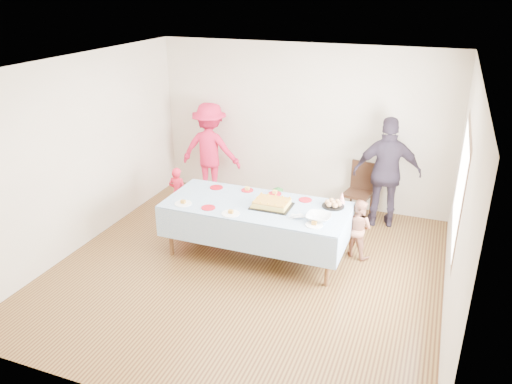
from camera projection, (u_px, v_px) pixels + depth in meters
ground at (247, 269)px, 6.73m from camera, size 5.00×5.00×0.00m
room_walls at (250, 144)px, 6.02m from camera, size 5.04×5.04×2.72m
party_table at (256, 208)px, 6.81m from camera, size 2.50×1.10×0.78m
birthday_cake at (272, 204)px, 6.71m from camera, size 0.53×0.41×0.09m
rolls_tray at (333, 204)px, 6.71m from camera, size 0.30×0.30×0.09m
punch_bowl at (318, 218)px, 6.32m from camera, size 0.32×0.32×0.08m
party_hat at (342, 197)px, 6.80m from camera, size 0.10×0.10×0.17m
fork_pile at (298, 216)px, 6.37m from camera, size 0.24×0.18×0.07m
plate_red_far_a at (216, 187)px, 7.33m from camera, size 0.19×0.19×0.01m
plate_red_far_b at (247, 190)px, 7.24m from camera, size 0.18×0.18×0.01m
plate_red_far_c at (275, 194)px, 7.12m from camera, size 0.19×0.19×0.01m
plate_red_far_d at (305, 200)px, 6.92m from camera, size 0.19×0.19×0.01m
plate_red_near at (208, 208)px, 6.68m from camera, size 0.19×0.19×0.01m
plate_white_left at (183, 204)px, 6.80m from camera, size 0.24×0.24×0.01m
plate_white_mid at (231, 214)px, 6.51m from camera, size 0.24×0.24×0.01m
plate_white_right at (314, 225)px, 6.20m from camera, size 0.22×0.22×0.01m
dining_chair at (360, 187)px, 8.04m from camera, size 0.47×0.47×0.93m
toddler_left at (178, 193)px, 8.04m from camera, size 0.32×0.21×0.87m
toddler_mid at (277, 213)px, 7.41m from camera, size 0.45×0.37×0.80m
toddler_right at (358, 228)px, 6.91m from camera, size 0.51×0.46×0.85m
adult_left at (210, 150)px, 8.81m from camera, size 1.12×0.69×1.67m
adult_right at (387, 173)px, 7.64m from camera, size 1.09×0.63×1.75m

